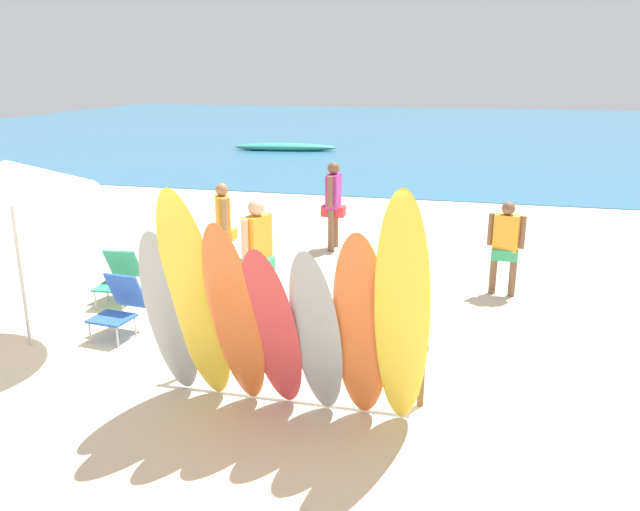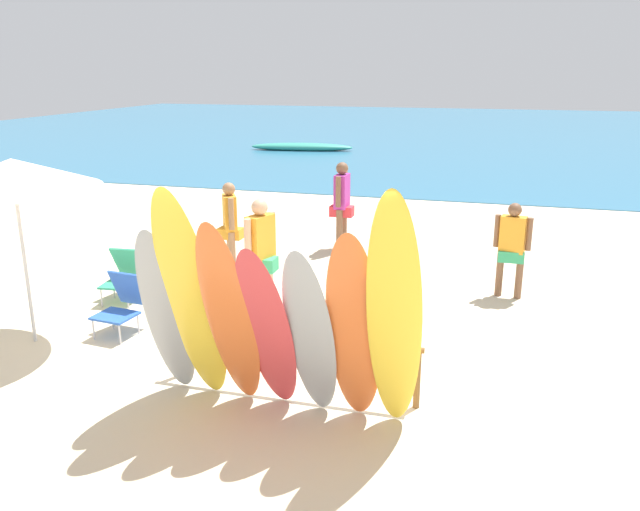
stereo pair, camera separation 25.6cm
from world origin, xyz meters
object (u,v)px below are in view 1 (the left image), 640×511
at_px(surfboard_orange_5, 361,331).
at_px(beach_umbrella, 7,175).
at_px(surfboard_grey_0, 170,316).
at_px(distant_boat, 285,147).
at_px(surfboard_grey_4, 317,336).
at_px(beachgoer_by_water, 257,249).
at_px(beach_chair_blue, 119,304).
at_px(surfboard_orange_2, 235,319).
at_px(beach_chair_red, 170,256).
at_px(surfboard_rack, 296,346).
at_px(surfboard_red_3, 273,332).
at_px(beachgoer_strolling, 333,200).
at_px(surfboard_yellow_6, 402,318).
at_px(beachgoer_photographing, 506,242).
at_px(surfboard_yellow_1, 196,301).
at_px(beachgoer_near_rack, 223,222).
at_px(beach_chair_striped, 119,275).

relative_size(surfboard_orange_5, beach_umbrella, 0.93).
distance_m(surfboard_grey_0, distant_boat, 21.18).
distance_m(surfboard_orange_5, beach_umbrella, 4.69).
height_order(surfboard_grey_4, distant_boat, surfboard_grey_4).
distance_m(surfboard_grey_0, surfboard_orange_5, 1.99).
height_order(surfboard_orange_5, beachgoer_by_water, surfboard_orange_5).
height_order(surfboard_grey_4, beach_umbrella, beach_umbrella).
height_order(beachgoer_by_water, beach_chair_blue, beachgoer_by_water).
distance_m(surfboard_orange_2, surfboard_orange_5, 1.23).
relative_size(surfboard_orange_5, beachgoer_by_water, 1.31).
distance_m(beachgoer_by_water, beach_chair_red, 2.25).
xyz_separation_m(beach_chair_red, beach_chair_blue, (0.36, -2.20, 0.00)).
height_order(surfboard_rack, beach_umbrella, beach_umbrella).
bearing_deg(beach_chair_blue, surfboard_grey_4, -20.74).
bearing_deg(surfboard_red_3, beachgoer_by_water, 116.01).
relative_size(surfboard_rack, surfboard_orange_5, 1.28).
relative_size(surfboard_red_3, beach_chair_red, 2.56).
bearing_deg(surfboard_rack, surfboard_orange_5, -37.62).
distance_m(beachgoer_strolling, distant_boat, 15.31).
bearing_deg(surfboard_yellow_6, beachgoer_photographing, 74.43).
distance_m(surfboard_yellow_1, surfboard_orange_2, 0.44).
xyz_separation_m(beachgoer_photographing, beachgoer_by_water, (-3.41, -1.69, 0.12)).
height_order(surfboard_orange_5, surfboard_yellow_6, surfboard_yellow_6).
relative_size(surfboard_orange_5, beachgoer_near_rack, 1.41).
bearing_deg(distant_boat, surfboard_yellow_1, -75.57).
distance_m(surfboard_yellow_1, distant_boat, 21.37).
xyz_separation_m(surfboard_yellow_1, beach_chair_striped, (-2.52, 2.71, -0.79)).
height_order(surfboard_grey_0, beachgoer_near_rack, surfboard_grey_0).
relative_size(surfboard_red_3, beachgoer_by_water, 1.22).
height_order(surfboard_orange_2, distant_boat, surfboard_orange_2).
bearing_deg(surfboard_red_3, beach_umbrella, 168.65).
bearing_deg(surfboard_yellow_1, surfboard_yellow_6, -0.66).
xyz_separation_m(surfboard_rack, surfboard_orange_2, (-0.41, -0.68, 0.54)).
bearing_deg(beach_chair_blue, beachgoer_near_rack, 89.06).
height_order(surfboard_yellow_6, beachgoer_by_water, surfboard_yellow_6).
height_order(surfboard_grey_0, distant_boat, surfboard_grey_0).
bearing_deg(distant_boat, surfboard_orange_2, -74.50).
bearing_deg(surfboard_yellow_1, beachgoer_strolling, 92.04).
bearing_deg(surfboard_orange_2, beach_umbrella, 162.31).
bearing_deg(surfboard_yellow_6, beach_chair_red, 135.50).
relative_size(surfboard_orange_5, beach_chair_striped, 2.79).
bearing_deg(surfboard_red_3, surfboard_yellow_6, -0.89).
bearing_deg(beachgoer_by_water, surfboard_orange_5, -125.56).
bearing_deg(surfboard_rack, surfboard_grey_0, -154.65).
bearing_deg(distant_boat, beach_chair_striped, -81.13).
bearing_deg(surfboard_orange_2, beachgoer_by_water, 104.89).
height_order(surfboard_orange_5, beach_umbrella, beach_umbrella).
bearing_deg(surfboard_yellow_6, surfboard_red_3, 173.04).
distance_m(surfboard_grey_4, beach_chair_blue, 3.48).
bearing_deg(surfboard_orange_2, beach_chair_striped, 137.00).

